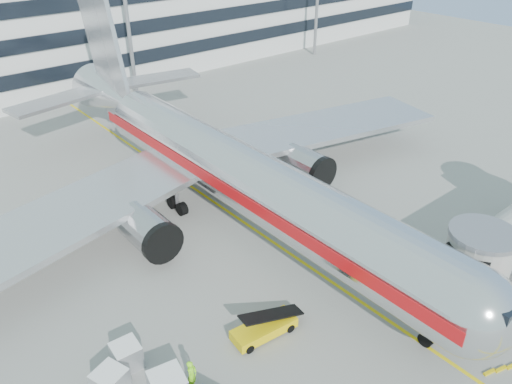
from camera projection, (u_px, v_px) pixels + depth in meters
ground at (325, 277)px, 34.77m from camera, size 180.00×180.00×0.00m
lead_in_line at (237, 217)px, 41.40m from camera, size 0.25×70.00×0.01m
main_jet at (223, 165)px, 40.41m from camera, size 50.95×48.70×16.06m
terminal at (23, 26)px, 69.25m from camera, size 150.00×24.25×15.60m
belt_loader at (264, 328)px, 29.88m from camera, size 4.34×1.92×2.04m
cargo_container_right at (127, 356)px, 27.78m from camera, size 1.58×1.58×1.56m
cargo_container_front at (110, 383)px, 26.17m from camera, size 1.93×1.93×1.62m
ramp_worker at (192, 376)px, 26.34m from camera, size 0.87×0.79×2.00m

